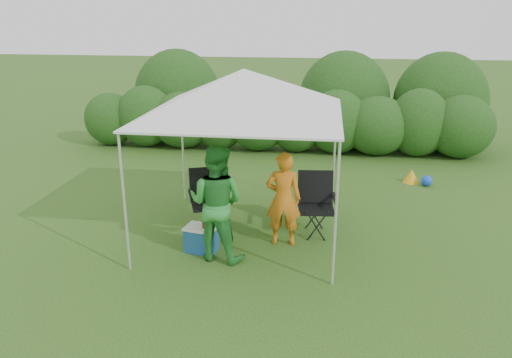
# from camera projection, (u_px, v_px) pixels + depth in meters

# --- Properties ---
(ground) EXTENTS (70.00, 70.00, 0.00)m
(ground) POSITION_uv_depth(u_px,v_px,m) (240.00, 246.00, 8.22)
(ground) COLOR #39631F
(hedge) EXTENTS (11.20, 1.53, 1.80)m
(hedge) POSITION_uv_depth(u_px,v_px,m) (282.00, 121.00, 13.57)
(hedge) COLOR #245119
(hedge) RESTS_ON ground
(canopy) EXTENTS (3.10, 3.10, 2.83)m
(canopy) POSITION_uv_depth(u_px,v_px,m) (244.00, 92.00, 7.90)
(canopy) COLOR silver
(canopy) RESTS_ON ground
(chair_right) EXTENTS (0.71, 0.66, 1.07)m
(chair_right) POSITION_uv_depth(u_px,v_px,m) (316.00, 199.00, 8.58)
(chair_right) COLOR black
(chair_right) RESTS_ON ground
(chair_left) EXTENTS (0.80, 0.76, 1.07)m
(chair_left) POSITION_uv_depth(u_px,v_px,m) (208.00, 195.00, 8.77)
(chair_left) COLOR black
(chair_left) RESTS_ON ground
(man) EXTENTS (0.60, 0.42, 1.58)m
(man) POSITION_uv_depth(u_px,v_px,m) (283.00, 199.00, 8.09)
(man) COLOR orange
(man) RESTS_ON ground
(woman) EXTENTS (1.02, 0.87, 1.84)m
(woman) POSITION_uv_depth(u_px,v_px,m) (216.00, 203.00, 7.58)
(woman) COLOR green
(woman) RESTS_ON ground
(cooler) EXTENTS (0.56, 0.46, 0.42)m
(cooler) POSITION_uv_depth(u_px,v_px,m) (201.00, 239.00, 8.01)
(cooler) COLOR #1E4F89
(cooler) RESTS_ON ground
(bottle) EXTENTS (0.07, 0.07, 0.25)m
(bottle) POSITION_uv_depth(u_px,v_px,m) (204.00, 221.00, 7.85)
(bottle) COLOR #592D0C
(bottle) RESTS_ON cooler
(lawn_toy) EXTENTS (0.61, 0.51, 0.30)m
(lawn_toy) POSITION_uv_depth(u_px,v_px,m) (415.00, 177.00, 11.18)
(lawn_toy) COLOR gold
(lawn_toy) RESTS_ON ground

